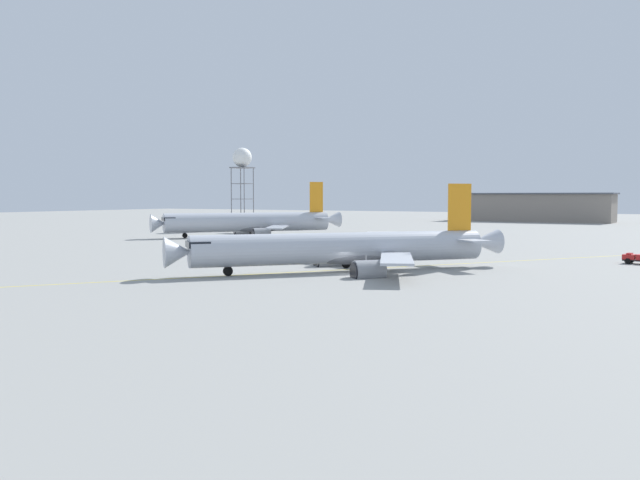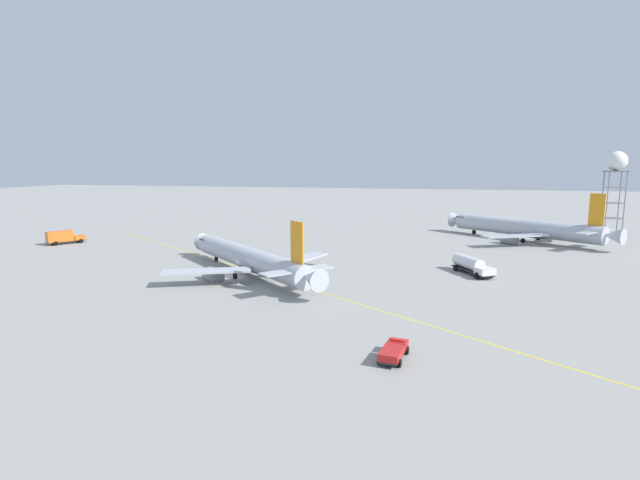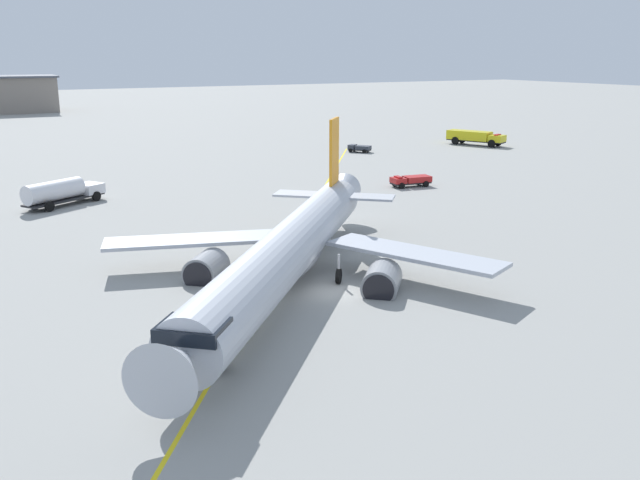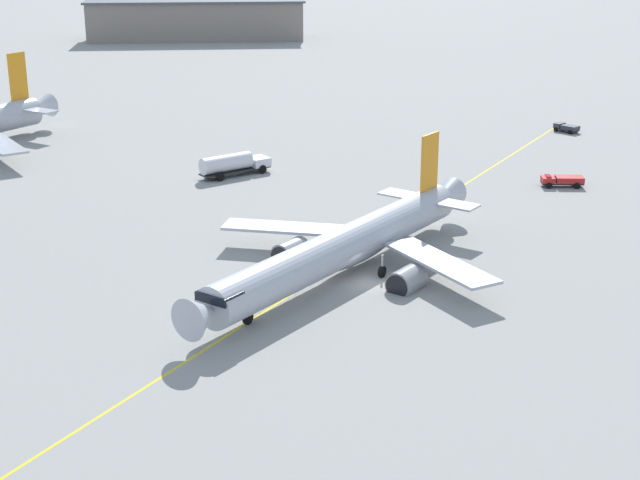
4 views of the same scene
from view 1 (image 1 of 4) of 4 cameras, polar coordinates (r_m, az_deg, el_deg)
ground_plane at (r=77.99m, az=2.39°, el=-2.90°), size 600.00×600.00×0.00m
airliner_main at (r=80.77m, az=2.18°, el=-0.81°), size 33.74×30.60×11.14m
airliner_secondary at (r=150.87m, az=-5.87°, el=1.44°), size 36.16×30.85×12.33m
fuel_tanker_truck at (r=117.74m, az=6.13°, el=0.09°), size 6.88×9.39×2.87m
radar_tower at (r=182.66m, az=-6.57°, el=6.59°), size 5.13×5.13×21.83m
terminal_shed at (r=250.81m, az=17.35°, el=2.66°), size 17.22×56.05×10.11m
taxiway_centreline at (r=83.44m, az=2.85°, el=-2.47°), size 117.82×84.51×0.01m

